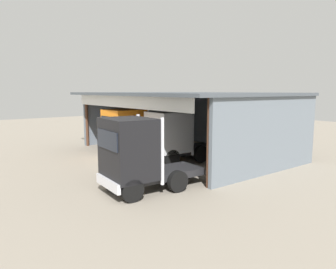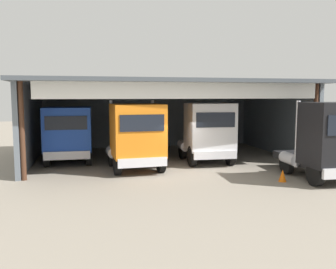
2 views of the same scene
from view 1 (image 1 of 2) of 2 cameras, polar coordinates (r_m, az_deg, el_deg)
ground_plane at (r=21.92m, az=-7.07°, el=-4.88°), size 80.00×80.00×0.00m
workshop_shed at (r=24.68m, az=4.02°, el=4.63°), size 16.33×10.83×4.75m
truck_blue_center_left_bay at (r=28.45m, az=-6.34°, el=1.65°), size 2.74×4.61×3.25m
truck_orange_center_right_bay at (r=24.04m, az=-7.64°, el=0.78°), size 2.82×4.70×3.65m
truck_white_right_bay at (r=21.12m, az=0.69°, el=-0.31°), size 2.74×5.22×3.48m
truck_black_left_bay at (r=14.92m, az=-6.08°, el=-3.72°), size 2.75×5.21×3.68m
oil_drum at (r=23.19m, az=18.71°, el=-3.35°), size 0.58×0.58×0.94m
tool_cart at (r=23.86m, az=14.58°, el=-2.80°), size 0.90×0.60×1.00m
traffic_cone at (r=17.20m, az=-8.63°, el=-7.55°), size 0.36×0.36×0.56m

